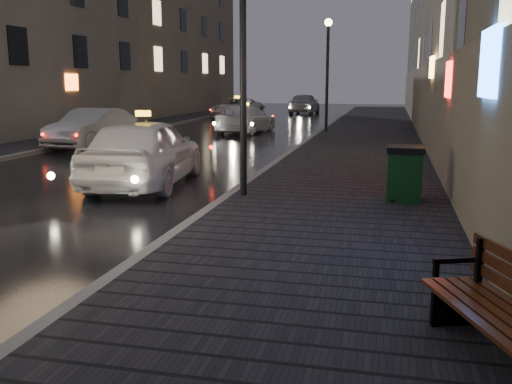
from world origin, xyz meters
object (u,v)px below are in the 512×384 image
car_far (304,103)px  bench (506,310)px  taxi_mid (246,119)px  taxi_near (145,151)px  car_left_mid (92,128)px  lamp_near (243,35)px  trash_bin (405,173)px  taxi_far (237,108)px  lamp_far (328,61)px

car_far → bench: bearing=103.4°
taxi_mid → car_far: car_far is taller
taxi_near → car_left_mid: (-5.46, 7.28, -0.11)m
lamp_near → trash_bin: (3.36, 0.20, -2.77)m
lamp_near → taxi_near: size_ratio=1.05×
trash_bin → car_far: (-7.01, 33.21, 0.09)m
taxi_near → taxi_far: size_ratio=0.99×
car_left_mid → taxi_far: car_left_mid is taller
taxi_near → bench: bearing=124.3°
car_far → lamp_near: bearing=98.7°
lamp_far → taxi_mid: 4.95m
taxi_near → taxi_mid: taxi_near is taller
bench → taxi_near: size_ratio=0.38×
taxi_near → lamp_near: bearing=148.1°
bench → trash_bin: bearing=75.0°
taxi_near → taxi_mid: size_ratio=1.07×
bench → taxi_near: (-6.95, 7.99, 0.25)m
taxi_far → car_left_mid: bearing=-86.2°
bench → trash_bin: trash_bin is taller
bench → taxi_mid: 24.24m
lamp_far → car_left_mid: 11.46m
bench → taxi_mid: (-8.13, 22.84, 0.07)m
car_left_mid → lamp_far: bearing=44.4°
lamp_near → taxi_mid: size_ratio=1.13×
bench → car_far: bearing=80.0°
car_far → taxi_near: bearing=93.8°
taxi_mid → car_left_mid: bearing=68.0°
lamp_far → taxi_far: (-7.35, 10.75, -2.78)m
trash_bin → car_left_mid: size_ratio=0.25×
taxi_far → car_far: bearing=67.9°
car_left_mid → car_far: (4.70, 24.78, 0.05)m
trash_bin → taxi_mid: bearing=118.0°
lamp_far → trash_bin: 16.39m
lamp_near → car_far: (-3.65, 33.41, -2.68)m
bench → taxi_near: bearing=110.1°
lamp_near → car_left_mid: bearing=134.0°
bench → taxi_far: (-11.42, 33.39, 0.09)m
taxi_mid → taxi_far: 11.05m
car_far → taxi_far: bearing=63.4°
taxi_mid → taxi_far: taxi_far is taller
car_left_mid → taxi_mid: bearing=63.5°
car_far → lamp_far: bearing=104.3°
taxi_mid → car_far: bearing=-83.9°
lamp_near → bench: lamp_near is taller
lamp_near → car_far: bearing=96.2°
lamp_far → taxi_mid: size_ratio=1.13×
car_left_mid → car_far: car_far is taller
trash_bin → car_left_mid: 14.43m
bench → car_far: car_far is taller
bench → taxi_mid: bearing=88.7°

